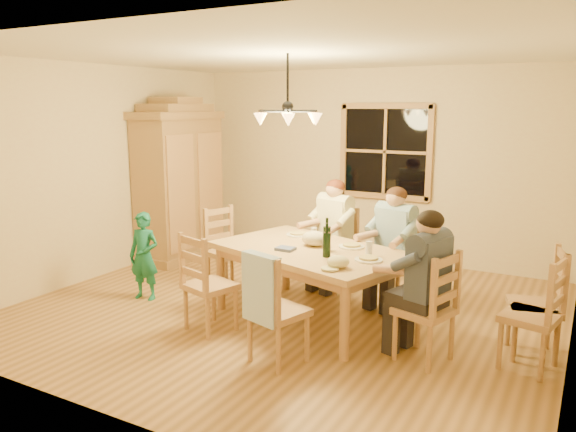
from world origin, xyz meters
The scene contains 31 objects.
floor centered at (0.00, 0.00, 0.00)m, with size 5.50×5.50×0.00m, color olive.
ceiling centered at (0.00, 0.00, 2.70)m, with size 5.50×5.00×0.02m, color white.
wall_back centered at (0.00, 2.50, 1.35)m, with size 5.50×0.02×2.70m, color beige.
wall_left centered at (-2.75, 0.00, 1.35)m, with size 0.02×5.00×2.70m, color beige.
window centered at (0.20, 2.47, 1.55)m, with size 1.30×0.06×1.30m.
chandelier centered at (0.00, 0.00, 2.08)m, with size 0.77×0.68×0.71m.
armoire centered at (-2.42, 1.16, 1.06)m, with size 0.66×1.40×2.30m.
dining_table centered at (0.34, -0.13, 0.66)m, with size 2.20×1.70×0.76m.
chair_far_left centered at (0.14, 0.88, 0.30)m, with size 0.54×0.53×0.99m.
chair_far_right centered at (0.97, 0.64, 0.30)m, with size 0.54×0.53×0.99m.
chair_near_left centered at (-0.39, -0.87, 0.30)m, with size 0.54×0.53×0.99m.
chair_near_right centered at (0.54, -1.15, 0.30)m, with size 0.54×0.53×0.99m.
chair_end_left centered at (-0.95, 0.25, 0.30)m, with size 0.53×0.54×0.99m.
chair_end_right centered at (1.64, -0.52, 0.30)m, with size 0.53×0.54×0.99m.
adult_woman centered at (0.14, 0.88, 0.84)m, with size 0.48×0.51×0.87m.
adult_plaid_man centered at (0.97, 0.64, 0.84)m, with size 0.48×0.51×0.87m.
adult_slate_man centered at (1.64, -0.52, 0.84)m, with size 0.51×0.48×0.87m.
towel centered at (0.49, -1.33, 0.70)m, with size 0.38×0.10×0.58m, color #A8C1E3.
wine_bottle_a centered at (0.52, -0.14, 0.93)m, with size 0.08×0.08×0.33m, color black.
wine_bottle_b centered at (0.63, -0.37, 0.93)m, with size 0.08×0.08×0.33m, color black.
plate_woman centered at (-0.03, 0.29, 0.77)m, with size 0.26×0.26×0.02m, color white.
plate_plaid centered at (0.70, 0.08, 0.77)m, with size 0.26×0.26×0.02m, color white.
plate_slate centered at (1.03, -0.30, 0.77)m, with size 0.26×0.26×0.02m, color white.
wine_glass_a centered at (0.23, 0.17, 0.83)m, with size 0.06×0.06×0.14m, color silver.
wine_glass_b centered at (0.96, -0.12, 0.83)m, with size 0.06×0.06×0.14m, color silver.
cap centered at (0.87, -0.65, 0.82)m, with size 0.20×0.20×0.11m, color beige.
napkin centered at (0.16, -0.34, 0.78)m, with size 0.18×0.14×0.03m, color #4D588D.
cloth_bundle centered at (0.34, -0.03, 0.84)m, with size 0.28×0.22×0.15m, color #C7B990.
child centered at (-1.60, -0.49, 0.50)m, with size 0.37×0.24×1.01m, color #19745E.
chair_spare_front centered at (2.45, -0.24, 0.30)m, with size 0.50×0.52×0.99m.
chair_spare_back centered at (2.45, 0.04, 0.30)m, with size 0.52×0.53×0.99m.
Camera 1 is at (2.82, -5.09, 2.19)m, focal length 35.00 mm.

